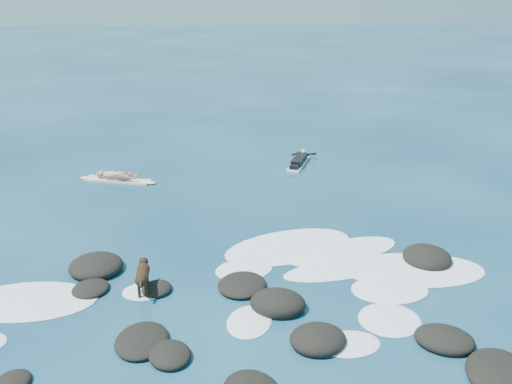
{
  "coord_description": "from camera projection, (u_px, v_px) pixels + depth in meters",
  "views": [
    {
      "loc": [
        0.46,
        -12.95,
        7.42
      ],
      "look_at": [
        1.78,
        4.0,
        0.9
      ],
      "focal_mm": 40.0,
      "sensor_mm": 36.0,
      "label": 1
    }
  ],
  "objects": [
    {
      "name": "ground",
      "position": [
        199.0,
        282.0,
        14.68
      ],
      "size": [
        160.0,
        160.0,
        0.0
      ],
      "primitive_type": "plane",
      "color": "#0A2642",
      "rests_on": "ground"
    },
    {
      "name": "reef_rocks",
      "position": [
        256.0,
        317.0,
        12.98
      ],
      "size": [
        12.1,
        7.55,
        0.59
      ],
      "color": "black",
      "rests_on": "ground"
    },
    {
      "name": "breaking_foam",
      "position": [
        256.0,
        279.0,
        14.79
      ],
      "size": [
        15.74,
        6.95,
        0.12
      ],
      "color": "white",
      "rests_on": "ground"
    },
    {
      "name": "standing_surfer_rig",
      "position": [
        116.0,
        164.0,
        21.54
      ],
      "size": [
        3.04,
        1.23,
        1.76
      ],
      "rotation": [
        0.0,
        0.0,
        -0.28
      ],
      "color": "beige",
      "rests_on": "ground"
    },
    {
      "name": "paddling_surfer_rig",
      "position": [
        299.0,
        161.0,
        23.71
      ],
      "size": [
        1.49,
        2.44,
        0.43
      ],
      "rotation": [
        0.0,
        0.0,
        1.19
      ],
      "color": "white",
      "rests_on": "ground"
    },
    {
      "name": "dog",
      "position": [
        143.0,
        274.0,
        13.99
      ],
      "size": [
        0.34,
        1.26,
        0.8
      ],
      "rotation": [
        0.0,
        0.0,
        1.6
      ],
      "color": "black",
      "rests_on": "ground"
    }
  ]
}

